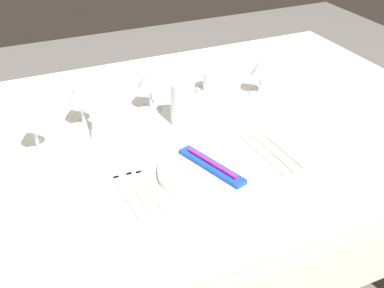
{
  "coord_description": "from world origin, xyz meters",
  "views": [
    {
      "loc": [
        -0.42,
        -1.11,
        1.45
      ],
      "look_at": [
        0.02,
        -0.12,
        0.76
      ],
      "focal_mm": 44.17,
      "sensor_mm": 36.0,
      "label": 1
    }
  ],
  "objects_px": {
    "spoon_soup": "(268,146)",
    "wine_glass_far": "(149,80)",
    "wine_glass_centre": "(80,92)",
    "wine_glass_left": "(261,69)",
    "dinner_plate": "(211,171)",
    "fork_inner": "(137,188)",
    "fork_outer": "(148,185)",
    "toothbrush_package": "(211,166)",
    "drink_tumbler": "(183,106)",
    "spoon_dessert": "(277,144)",
    "coffee_cup_right": "(215,80)",
    "wine_glass_right": "(32,116)",
    "napkin_folded": "(99,112)",
    "dinner_knife": "(264,155)",
    "fork_salad": "(124,191)"
  },
  "relations": [
    {
      "from": "fork_outer",
      "to": "spoon_dessert",
      "type": "height_order",
      "value": "spoon_dessert"
    },
    {
      "from": "spoon_soup",
      "to": "wine_glass_far",
      "type": "bearing_deg",
      "value": 123.55
    },
    {
      "from": "fork_outer",
      "to": "napkin_folded",
      "type": "distance_m",
      "value": 0.28
    },
    {
      "from": "wine_glass_left",
      "to": "drink_tumbler",
      "type": "relative_size",
      "value": 1.02
    },
    {
      "from": "dinner_plate",
      "to": "spoon_dessert",
      "type": "xyz_separation_m",
      "value": [
        0.23,
        0.05,
        -0.01
      ]
    },
    {
      "from": "toothbrush_package",
      "to": "wine_glass_left",
      "type": "distance_m",
      "value": 0.49
    },
    {
      "from": "spoon_soup",
      "to": "wine_glass_centre",
      "type": "relative_size",
      "value": 1.42
    },
    {
      "from": "wine_glass_far",
      "to": "drink_tumbler",
      "type": "xyz_separation_m",
      "value": [
        0.06,
        -0.12,
        -0.05
      ]
    },
    {
      "from": "dinner_plate",
      "to": "fork_salad",
      "type": "relative_size",
      "value": 1.26
    },
    {
      "from": "fork_outer",
      "to": "spoon_dessert",
      "type": "bearing_deg",
      "value": 4.58
    },
    {
      "from": "dinner_plate",
      "to": "wine_glass_left",
      "type": "bearing_deg",
      "value": 44.89
    },
    {
      "from": "spoon_soup",
      "to": "fork_inner",
      "type": "bearing_deg",
      "value": -175.31
    },
    {
      "from": "dinner_plate",
      "to": "wine_glass_far",
      "type": "xyz_separation_m",
      "value": [
        -0.03,
        0.39,
        0.09
      ]
    },
    {
      "from": "spoon_soup",
      "to": "wine_glass_right",
      "type": "relative_size",
      "value": 1.41
    },
    {
      "from": "toothbrush_package",
      "to": "fork_salad",
      "type": "relative_size",
      "value": 0.98
    },
    {
      "from": "wine_glass_right",
      "to": "coffee_cup_right",
      "type": "bearing_deg",
      "value": 12.08
    },
    {
      "from": "wine_glass_right",
      "to": "wine_glass_far",
      "type": "bearing_deg",
      "value": 15.49
    },
    {
      "from": "wine_glass_left",
      "to": "drink_tumbler",
      "type": "distance_m",
      "value": 0.32
    },
    {
      "from": "fork_inner",
      "to": "spoon_soup",
      "type": "distance_m",
      "value": 0.39
    },
    {
      "from": "coffee_cup_right",
      "to": "wine_glass_far",
      "type": "bearing_deg",
      "value": -173.09
    },
    {
      "from": "dinner_knife",
      "to": "drink_tumbler",
      "type": "distance_m",
      "value": 0.29
    },
    {
      "from": "dinner_plate",
      "to": "dinner_knife",
      "type": "height_order",
      "value": "dinner_plate"
    },
    {
      "from": "fork_inner",
      "to": "coffee_cup_right",
      "type": "height_order",
      "value": "coffee_cup_right"
    },
    {
      "from": "dinner_knife",
      "to": "wine_glass_centre",
      "type": "relative_size",
      "value": 1.43
    },
    {
      "from": "spoon_dessert",
      "to": "napkin_folded",
      "type": "xyz_separation_m",
      "value": [
        -0.44,
        0.23,
        0.08
      ]
    },
    {
      "from": "dinner_knife",
      "to": "napkin_folded",
      "type": "height_order",
      "value": "napkin_folded"
    },
    {
      "from": "coffee_cup_right",
      "to": "spoon_dessert",
      "type": "bearing_deg",
      "value": -88.34
    },
    {
      "from": "wine_glass_centre",
      "to": "fork_inner",
      "type": "bearing_deg",
      "value": -82.59
    },
    {
      "from": "dinner_plate",
      "to": "wine_glass_centre",
      "type": "relative_size",
      "value": 1.76
    },
    {
      "from": "wine_glass_centre",
      "to": "wine_glass_right",
      "type": "relative_size",
      "value": 1.0
    },
    {
      "from": "coffee_cup_right",
      "to": "wine_glass_right",
      "type": "bearing_deg",
      "value": -167.92
    },
    {
      "from": "wine_glass_centre",
      "to": "wine_glass_left",
      "type": "distance_m",
      "value": 0.59
    },
    {
      "from": "wine_glass_centre",
      "to": "wine_glass_far",
      "type": "xyz_separation_m",
      "value": [
        0.21,
        0.01,
        -0.01
      ]
    },
    {
      "from": "fork_outer",
      "to": "drink_tumbler",
      "type": "bearing_deg",
      "value": 51.55
    },
    {
      "from": "wine_glass_far",
      "to": "napkin_folded",
      "type": "bearing_deg",
      "value": -149.24
    },
    {
      "from": "spoon_soup",
      "to": "wine_glass_right",
      "type": "distance_m",
      "value": 0.64
    },
    {
      "from": "dinner_plate",
      "to": "fork_salad",
      "type": "xyz_separation_m",
      "value": [
        -0.22,
        0.02,
        -0.01
      ]
    },
    {
      "from": "dinner_knife",
      "to": "wine_glass_left",
      "type": "height_order",
      "value": "wine_glass_left"
    },
    {
      "from": "wine_glass_centre",
      "to": "wine_glass_right",
      "type": "distance_m",
      "value": 0.17
    },
    {
      "from": "toothbrush_package",
      "to": "drink_tumbler",
      "type": "height_order",
      "value": "drink_tumbler"
    },
    {
      "from": "spoon_soup",
      "to": "wine_glass_left",
      "type": "relative_size",
      "value": 1.66
    },
    {
      "from": "dinner_plate",
      "to": "spoon_dessert",
      "type": "distance_m",
      "value": 0.23
    },
    {
      "from": "wine_glass_centre",
      "to": "wine_glass_left",
      "type": "height_order",
      "value": "wine_glass_centre"
    },
    {
      "from": "spoon_soup",
      "to": "wine_glass_far",
      "type": "xyz_separation_m",
      "value": [
        -0.22,
        0.34,
        0.1
      ]
    },
    {
      "from": "fork_inner",
      "to": "wine_glass_centre",
      "type": "xyz_separation_m",
      "value": [
        -0.05,
        0.36,
        0.11
      ]
    },
    {
      "from": "spoon_dessert",
      "to": "wine_glass_far",
      "type": "height_order",
      "value": "wine_glass_far"
    },
    {
      "from": "dinner_plate",
      "to": "fork_outer",
      "type": "xyz_separation_m",
      "value": [
        -0.16,
        0.02,
        -0.01
      ]
    },
    {
      "from": "dinner_plate",
      "to": "spoon_soup",
      "type": "relative_size",
      "value": 1.24
    },
    {
      "from": "fork_salad",
      "to": "toothbrush_package",
      "type": "bearing_deg",
      "value": -4.56
    },
    {
      "from": "spoon_soup",
      "to": "napkin_folded",
      "type": "xyz_separation_m",
      "value": [
        -0.41,
        0.23,
        0.08
      ]
    }
  ]
}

